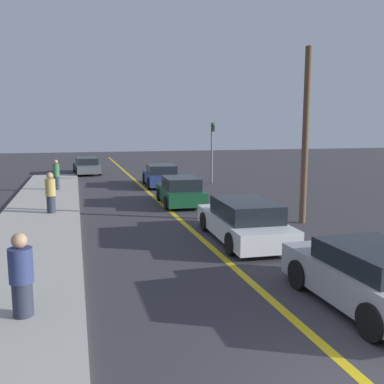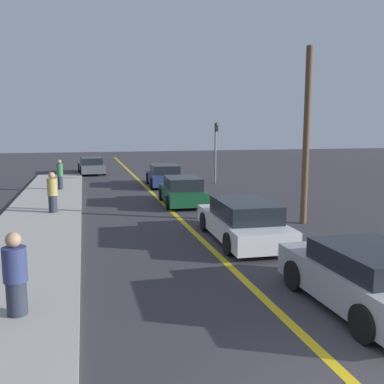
{
  "view_description": "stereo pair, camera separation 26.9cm",
  "coord_description": "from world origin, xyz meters",
  "px_view_note": "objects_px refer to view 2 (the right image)",
  "views": [
    {
      "loc": [
        -3.84,
        -3.93,
        3.58
      ],
      "look_at": [
        0.1,
        10.54,
        1.31
      ],
      "focal_mm": 40.0,
      "sensor_mm": 36.0,
      "label": 1
    },
    {
      "loc": [
        -3.58,
        -3.99,
        3.58
      ],
      "look_at": [
        0.1,
        10.54,
        1.31
      ],
      "focal_mm": 40.0,
      "sensor_mm": 36.0,
      "label": 2
    }
  ],
  "objects_px": {
    "car_oncoming_far": "(91,166)",
    "pedestrian_far_standing": "(60,174)",
    "pedestrian_near_curb": "(15,275)",
    "pedestrian_mid_group": "(52,192)",
    "traffic_light": "(216,146)",
    "car_parked_left_lot": "(164,176)",
    "car_ahead_center": "(243,221)",
    "utility_pole": "(306,137)",
    "car_near_right_lane": "(367,278)",
    "car_far_distant": "(182,191)"
  },
  "relations": [
    {
      "from": "car_parked_left_lot",
      "to": "pedestrian_near_curb",
      "type": "height_order",
      "value": "pedestrian_near_curb"
    },
    {
      "from": "pedestrian_near_curb",
      "to": "traffic_light",
      "type": "distance_m",
      "value": 20.34
    },
    {
      "from": "utility_pole",
      "to": "car_ahead_center",
      "type": "bearing_deg",
      "value": -150.16
    },
    {
      "from": "car_oncoming_far",
      "to": "traffic_light",
      "type": "xyz_separation_m",
      "value": [
        7.62,
        -7.93,
        1.75
      ]
    },
    {
      "from": "pedestrian_near_curb",
      "to": "utility_pole",
      "type": "height_order",
      "value": "utility_pole"
    },
    {
      "from": "car_parked_left_lot",
      "to": "traffic_light",
      "type": "height_order",
      "value": "traffic_light"
    },
    {
      "from": "car_far_distant",
      "to": "car_parked_left_lot",
      "type": "distance_m",
      "value": 6.44
    },
    {
      "from": "car_near_right_lane",
      "to": "car_far_distant",
      "type": "bearing_deg",
      "value": 93.88
    },
    {
      "from": "pedestrian_near_curb",
      "to": "pedestrian_far_standing",
      "type": "distance_m",
      "value": 16.83
    },
    {
      "from": "car_near_right_lane",
      "to": "car_oncoming_far",
      "type": "bearing_deg",
      "value": 99.59
    },
    {
      "from": "car_parked_left_lot",
      "to": "pedestrian_far_standing",
      "type": "xyz_separation_m",
      "value": [
        -6.08,
        -0.72,
        0.31
      ]
    },
    {
      "from": "car_parked_left_lot",
      "to": "pedestrian_mid_group",
      "type": "xyz_separation_m",
      "value": [
        -6.04,
        -7.53,
        0.3
      ]
    },
    {
      "from": "car_near_right_lane",
      "to": "utility_pole",
      "type": "height_order",
      "value": "utility_pole"
    },
    {
      "from": "car_near_right_lane",
      "to": "pedestrian_far_standing",
      "type": "bearing_deg",
      "value": 109.9
    },
    {
      "from": "car_near_right_lane",
      "to": "car_far_distant",
      "type": "height_order",
      "value": "car_far_distant"
    },
    {
      "from": "car_ahead_center",
      "to": "utility_pole",
      "type": "distance_m",
      "value": 4.42
    },
    {
      "from": "car_oncoming_far",
      "to": "pedestrian_near_curb",
      "type": "height_order",
      "value": "pedestrian_near_curb"
    },
    {
      "from": "car_far_distant",
      "to": "pedestrian_near_curb",
      "type": "relative_size",
      "value": 2.53
    },
    {
      "from": "car_parked_left_lot",
      "to": "pedestrian_far_standing",
      "type": "distance_m",
      "value": 6.13
    },
    {
      "from": "car_ahead_center",
      "to": "utility_pole",
      "type": "xyz_separation_m",
      "value": [
        3.11,
        1.78,
        2.59
      ]
    },
    {
      "from": "car_near_right_lane",
      "to": "traffic_light",
      "type": "distance_m",
      "value": 19.36
    },
    {
      "from": "car_ahead_center",
      "to": "pedestrian_mid_group",
      "type": "distance_m",
      "value": 8.37
    },
    {
      "from": "car_near_right_lane",
      "to": "pedestrian_near_curb",
      "type": "xyz_separation_m",
      "value": [
        -6.66,
        1.14,
        0.25
      ]
    },
    {
      "from": "car_ahead_center",
      "to": "pedestrian_far_standing",
      "type": "xyz_separation_m",
      "value": [
        -6.15,
        12.52,
        0.32
      ]
    },
    {
      "from": "car_far_distant",
      "to": "pedestrian_mid_group",
      "type": "relative_size",
      "value": 2.39
    },
    {
      "from": "traffic_light",
      "to": "car_parked_left_lot",
      "type": "bearing_deg",
      "value": -173.46
    },
    {
      "from": "car_near_right_lane",
      "to": "car_oncoming_far",
      "type": "distance_m",
      "value": 27.43
    },
    {
      "from": "pedestrian_mid_group",
      "to": "car_parked_left_lot",
      "type": "bearing_deg",
      "value": 51.26
    },
    {
      "from": "car_near_right_lane",
      "to": "pedestrian_near_curb",
      "type": "relative_size",
      "value": 2.5
    },
    {
      "from": "car_oncoming_far",
      "to": "pedestrian_far_standing",
      "type": "bearing_deg",
      "value": -104.96
    },
    {
      "from": "car_near_right_lane",
      "to": "pedestrian_near_curb",
      "type": "bearing_deg",
      "value": 169.79
    },
    {
      "from": "car_parked_left_lot",
      "to": "car_near_right_lane",
      "type": "bearing_deg",
      "value": -85.11
    },
    {
      "from": "car_far_distant",
      "to": "car_oncoming_far",
      "type": "bearing_deg",
      "value": 107.42
    },
    {
      "from": "pedestrian_near_curb",
      "to": "traffic_light",
      "type": "relative_size",
      "value": 0.41
    },
    {
      "from": "car_parked_left_lot",
      "to": "utility_pole",
      "type": "bearing_deg",
      "value": -71.46
    },
    {
      "from": "pedestrian_near_curb",
      "to": "pedestrian_mid_group",
      "type": "height_order",
      "value": "pedestrian_mid_group"
    },
    {
      "from": "utility_pole",
      "to": "pedestrian_far_standing",
      "type": "bearing_deg",
      "value": 130.78
    },
    {
      "from": "car_near_right_lane",
      "to": "pedestrian_far_standing",
      "type": "distance_m",
      "value": 19.18
    },
    {
      "from": "car_parked_left_lot",
      "to": "pedestrian_far_standing",
      "type": "bearing_deg",
      "value": -170.27
    },
    {
      "from": "pedestrian_far_standing",
      "to": "car_oncoming_far",
      "type": "bearing_deg",
      "value": 78.28
    },
    {
      "from": "car_parked_left_lot",
      "to": "pedestrian_near_curb",
      "type": "distance_m",
      "value": 18.56
    },
    {
      "from": "car_ahead_center",
      "to": "traffic_light",
      "type": "height_order",
      "value": "traffic_light"
    },
    {
      "from": "car_oncoming_far",
      "to": "pedestrian_near_curb",
      "type": "bearing_deg",
      "value": -97.32
    },
    {
      "from": "car_parked_left_lot",
      "to": "pedestrian_far_standing",
      "type": "relative_size",
      "value": 2.57
    },
    {
      "from": "utility_pole",
      "to": "car_near_right_lane",
      "type": "bearing_deg",
      "value": -109.57
    },
    {
      "from": "traffic_light",
      "to": "utility_pole",
      "type": "xyz_separation_m",
      "value": [
        -0.23,
        -11.84,
        0.84
      ]
    },
    {
      "from": "car_oncoming_far",
      "to": "utility_pole",
      "type": "distance_m",
      "value": 21.27
    },
    {
      "from": "car_far_distant",
      "to": "pedestrian_mid_group",
      "type": "height_order",
      "value": "pedestrian_mid_group"
    },
    {
      "from": "car_oncoming_far",
      "to": "pedestrian_mid_group",
      "type": "bearing_deg",
      "value": -99.86
    },
    {
      "from": "car_parked_left_lot",
      "to": "pedestrian_mid_group",
      "type": "distance_m",
      "value": 9.66
    }
  ]
}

